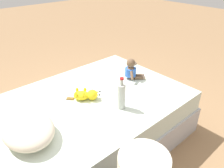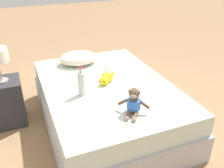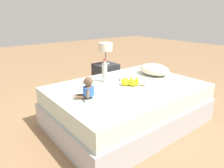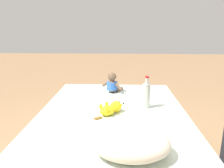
# 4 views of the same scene
# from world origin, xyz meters

# --- Properties ---
(ground_plane) EXTENTS (16.00, 16.00, 0.00)m
(ground_plane) POSITION_xyz_m (0.00, 0.00, 0.00)
(ground_plane) COLOR #93704C
(bed) EXTENTS (1.34, 1.90, 0.51)m
(bed) POSITION_xyz_m (0.00, 0.00, 0.25)
(bed) COLOR #B2B2B7
(bed) RESTS_ON ground_plane
(pillow) EXTENTS (0.50, 0.39, 0.16)m
(pillow) POSITION_xyz_m (-0.13, 0.64, 0.58)
(pillow) COLOR beige
(pillow) RESTS_ON bed
(plush_monkey) EXTENTS (0.26, 0.25, 0.24)m
(plush_monkey) POSITION_xyz_m (0.02, -0.60, 0.60)
(plush_monkey) COLOR brown
(plush_monkey) RESTS_ON bed
(plush_yellow_creature) EXTENTS (0.26, 0.28, 0.10)m
(plush_yellow_creature) POSITION_xyz_m (0.01, 0.03, 0.55)
(plush_yellow_creature) COLOR yellow
(plush_yellow_creature) RESTS_ON bed
(glass_bottle) EXTENTS (0.07, 0.07, 0.30)m
(glass_bottle) POSITION_xyz_m (-0.31, -0.13, 0.63)
(glass_bottle) COLOR #B7BCB2
(glass_bottle) RESTS_ON bed
(nightstand) EXTENTS (0.36, 0.36, 0.53)m
(nightstand) POSITION_xyz_m (-1.04, 0.43, 0.26)
(nightstand) COLOR #2D2D33
(nightstand) RESTS_ON ground_plane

